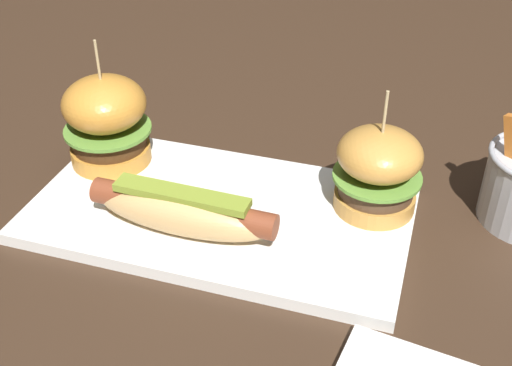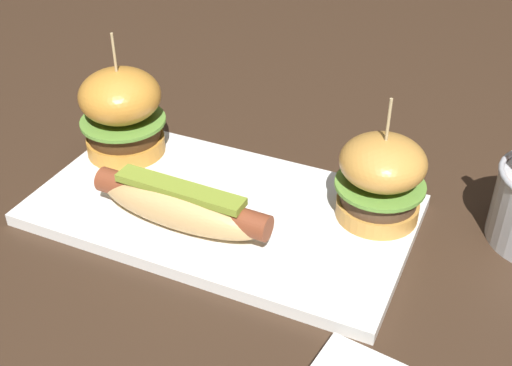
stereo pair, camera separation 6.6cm
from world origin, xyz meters
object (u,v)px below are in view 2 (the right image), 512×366
object	(u,v)px
platter_main	(222,210)
hot_dog	(181,205)
slider_left	(122,112)
slider_right	(381,178)

from	to	relation	value
platter_main	hot_dog	distance (m)	0.06
slider_left	slider_right	bearing A→B (deg)	0.08
platter_main	slider_left	distance (m)	0.17
slider_left	slider_right	xyz separation A→B (m)	(0.31, 0.00, -0.01)
hot_dog	slider_left	bearing A→B (deg)	143.82
slider_left	platter_main	bearing A→B (deg)	-18.07
slider_right	platter_main	bearing A→B (deg)	-161.83
slider_left	slider_right	distance (m)	0.31
platter_main	slider_left	world-z (taller)	slider_left
hot_dog	slider_left	xyz separation A→B (m)	(-0.13, 0.10, 0.03)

